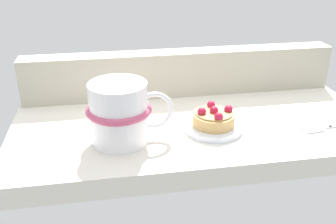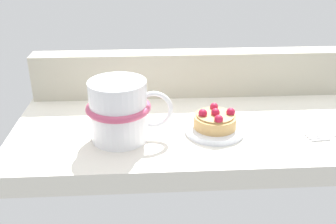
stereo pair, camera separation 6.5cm
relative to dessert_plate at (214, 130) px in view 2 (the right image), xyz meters
The scene contains 5 objects.
ground_plane 5.34cm from the dessert_plate, 117.77° to the left, with size 67.68×32.65×3.67cm, color silver.
window_rail_back 18.71cm from the dessert_plate, 97.06° to the left, with size 66.33×4.98×9.46cm, color #B2AD99.
dessert_plate is the anchor object (origin of this frame).
raspberry_tart 1.92cm from the dessert_plate, 32.24° to the right, with size 7.47×7.47×3.55cm.
coffee_mug 17.08cm from the dessert_plate, behind, with size 14.55×10.83×10.40cm.
Camera 2 is at (-9.61, -63.67, 31.99)cm, focal length 41.02 mm.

